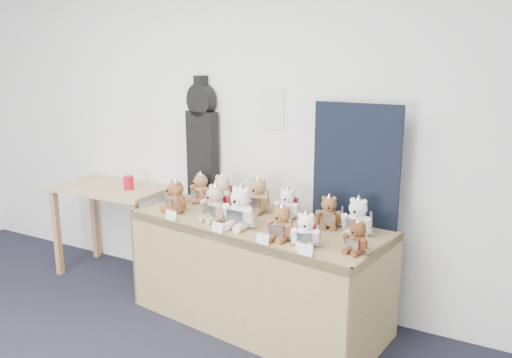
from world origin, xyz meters
The scene contains 22 objects.
room_shell centered at (0.44, 2.49, 1.52)m, with size 6.00×6.00×6.00m.
display_table centered at (0.53, 2.02, 0.60)m, with size 1.93×1.01×0.77m.
side_table centered at (-0.98, 2.21, 0.68)m, with size 1.00×0.58×0.81m.
guitar_case centered at (-0.17, 2.46, 1.25)m, with size 0.31×0.16×0.99m.
navy_board centered at (1.15, 2.36, 1.19)m, with size 0.63×0.02×0.84m, color black.
red_cup centered at (-0.77, 2.21, 0.87)m, with size 0.09×0.09×0.12m, color #B30B1C.
teddy_front_far_left centered at (-0.10, 1.99, 0.88)m, with size 0.22×0.23×0.28m.
teddy_front_left centered at (0.27, 1.96, 0.88)m, with size 0.24×0.22×0.29m.
teddy_front_centre centered at (0.51, 1.91, 0.90)m, with size 0.27×0.22×0.33m.
teddy_front_right centered at (0.86, 1.82, 0.87)m, with size 0.21×0.18×0.26m.
teddy_front_far_right centered at (1.04, 1.78, 0.86)m, with size 0.20×0.19×0.24m.
teddy_front_end centered at (1.34, 1.84, 0.86)m, with size 0.18×0.17×0.22m.
teddy_back_left centered at (0.14, 2.26, 0.88)m, with size 0.24×0.21×0.29m.
teddy_back_centre_left centered at (0.44, 2.28, 0.89)m, with size 0.24×0.19×0.30m.
teddy_back_centre_right centered at (0.70, 2.24, 0.87)m, with size 0.21×0.18×0.25m.
teddy_back_right centered at (1.03, 2.20, 0.87)m, with size 0.21×0.19×0.25m.
teddy_back_end centered at (1.25, 2.15, 0.88)m, with size 0.23×0.18×0.28m.
teddy_back_far_left centered at (-0.10, 2.31, 0.87)m, with size 0.21×0.21×0.26m.
entry_card_a centered at (0.00, 1.80, 0.81)m, with size 0.10×0.00×0.07m, color silver.
entry_card_b centered at (0.43, 1.74, 0.80)m, with size 0.09×0.00×0.07m, color silver.
entry_card_c centered at (0.79, 1.69, 0.80)m, with size 0.09×0.00×0.07m, color silver.
entry_card_d centered at (1.10, 1.65, 0.80)m, with size 0.09×0.00×0.06m, color silver.
Camera 1 is at (2.15, -0.88, 1.86)m, focal length 35.00 mm.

